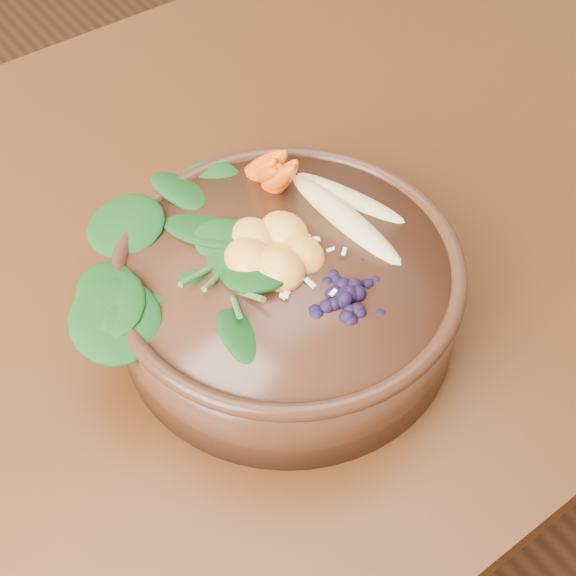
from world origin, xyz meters
name	(u,v)px	position (x,y,z in m)	size (l,w,h in m)	color
ground	(292,485)	(0.00, 0.00, 0.00)	(4.00, 4.00, 0.00)	#381E0F
dining_table	(294,248)	(0.00, 0.00, 0.66)	(1.60, 0.90, 0.75)	#331C0C
stoneware_bowl	(288,295)	(-0.12, -0.15, 0.79)	(0.33, 0.33, 0.09)	#3D2114
kale_heap	(194,241)	(-0.18, -0.09, 0.86)	(0.22, 0.20, 0.05)	#154915
carrot_cluster	(258,154)	(-0.08, -0.05, 0.89)	(0.07, 0.07, 0.09)	#D74B0D
banana_halves	(348,196)	(-0.03, -0.12, 0.86)	(0.09, 0.19, 0.03)	#E0CC84
mandarin_cluster	(273,239)	(-0.12, -0.13, 0.86)	(0.10, 0.11, 0.04)	orange
blueberry_pile	(350,283)	(-0.10, -0.22, 0.86)	(0.15, 0.12, 0.05)	black
coconut_flakes	(309,271)	(-0.11, -0.17, 0.84)	(0.11, 0.08, 0.01)	white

